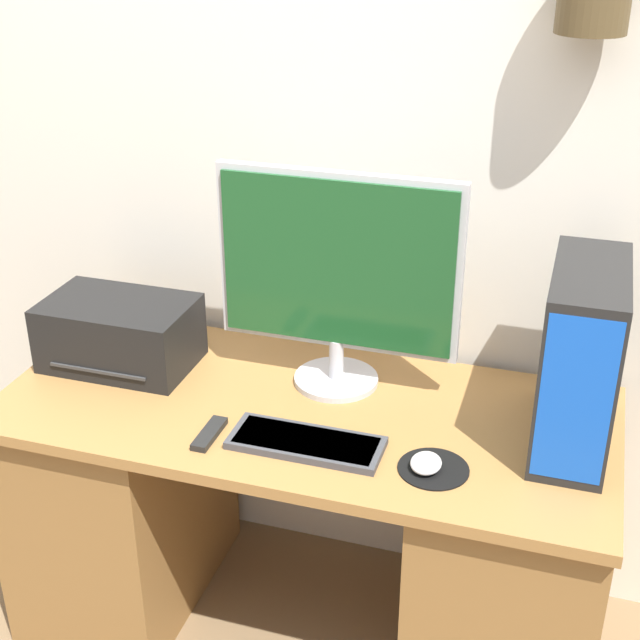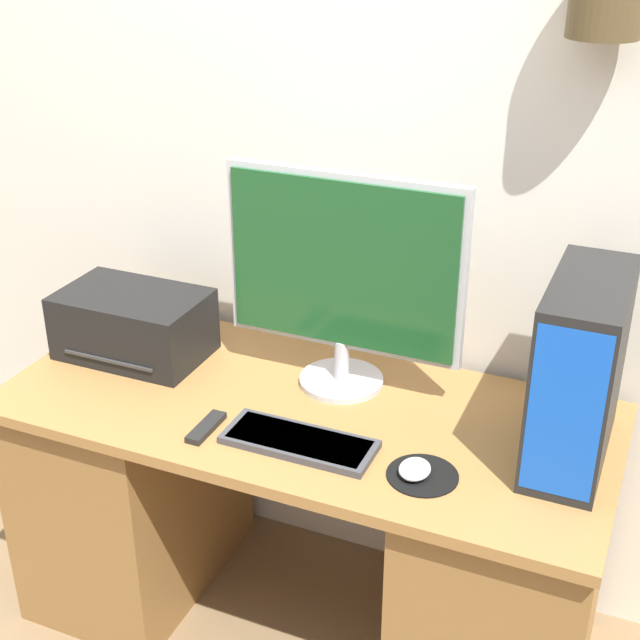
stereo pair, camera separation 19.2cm
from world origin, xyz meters
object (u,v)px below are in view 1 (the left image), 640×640
monitor (338,271)px  remote_control (209,434)px  computer_tower (580,359)px  printer (120,333)px  keyboard (306,442)px  mouse (426,463)px

monitor → remote_control: monitor is taller
computer_tower → printer: computer_tower is taller
keyboard → printer: 0.65m
printer → remote_control: printer is taller
keyboard → monitor: bearing=93.3°
mouse → printer: printer is taller
mouse → computer_tower: bearing=36.4°
keyboard → printer: printer is taller
computer_tower → mouse: bearing=-143.6°
monitor → mouse: 0.53m
monitor → keyboard: 0.43m
mouse → computer_tower: size_ratio=0.20×
computer_tower → remote_control: 0.87m
monitor → printer: monitor is taller
monitor → keyboard: monitor is taller
keyboard → printer: bearing=159.1°
computer_tower → remote_control: (-0.81, -0.24, -0.21)m
computer_tower → remote_control: computer_tower is taller
monitor → computer_tower: monitor is taller
mouse → computer_tower: computer_tower is taller
keyboard → mouse: (0.28, -0.01, 0.01)m
keyboard → computer_tower: size_ratio=0.83×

